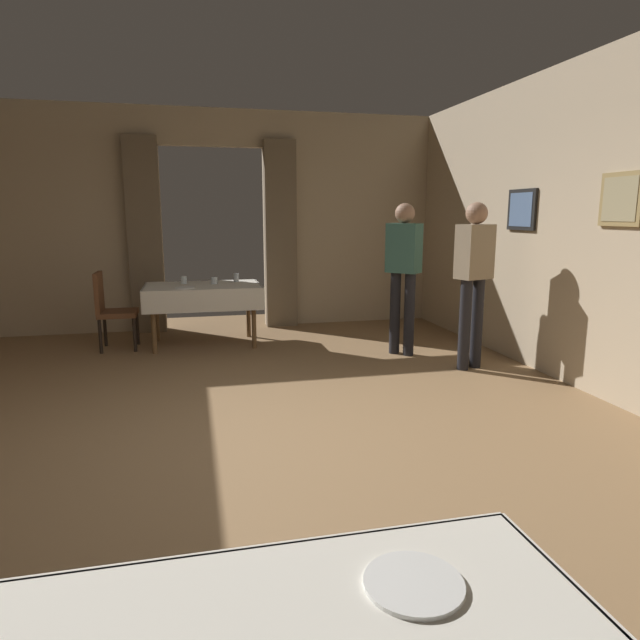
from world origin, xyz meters
The scene contains 11 objects.
ground centered at (0.00, 0.00, 0.00)m, with size 10.08×10.08×0.00m, color olive.
wall_back centered at (0.00, 4.18, 1.52)m, with size 6.40×0.27×3.00m.
dining_table_mid centered at (-0.21, 3.11, 0.65)m, with size 1.40×0.89×0.75m.
chair_mid_left centered at (-1.29, 3.12, 0.52)m, with size 0.44×0.44×0.93m.
plate_near_a centered at (0.15, -2.66, 0.76)m, with size 0.24×0.24×0.01m, color white.
plate_mid_a centered at (-0.41, 2.83, 0.76)m, with size 0.22×0.22×0.01m, color white.
glass_mid_b centered at (-0.06, 3.17, 0.79)m, with size 0.08×0.08×0.09m, color silver.
glass_mid_c centered at (0.22, 3.36, 0.80)m, with size 0.07×0.07×0.10m, color silver.
glass_mid_d centered at (-0.43, 3.28, 0.80)m, with size 0.07×0.07×0.10m, color silver.
person_waiter_by_doorway centered at (2.00, 2.11, 1.02)m, with size 0.41×0.41×1.72m.
person_diner_standing_aside centered at (2.48, 1.39, 1.02)m, with size 0.41×0.32×1.72m.
Camera 1 is at (-0.33, -3.74, 1.61)m, focal length 30.98 mm.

